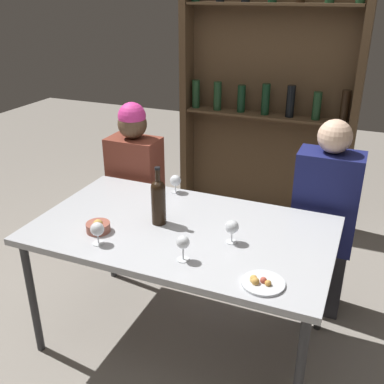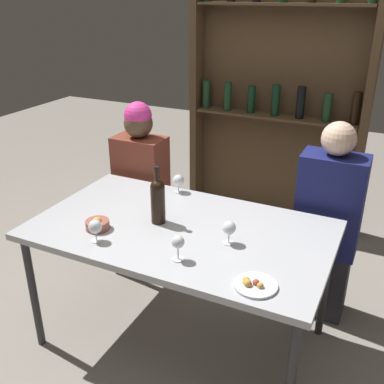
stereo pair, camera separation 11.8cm
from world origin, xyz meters
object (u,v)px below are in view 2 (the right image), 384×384
wine_glass_1 (229,229)px  seated_person_left (142,189)px  wine_bottle (157,199)px  wine_glass_3 (178,243)px  snack_bowl (98,224)px  seated_person_right (326,229)px  wine_glass_0 (95,227)px  food_plate_0 (254,285)px  wine_glass_2 (178,181)px

wine_glass_1 → seated_person_left: size_ratio=0.10×
wine_bottle → wine_glass_3: 0.39m
snack_bowl → seated_person_right: bearing=38.5°
wine_glass_0 → wine_glass_1: (0.61, 0.27, 0.00)m
food_plate_0 → seated_person_left: 1.51m
wine_bottle → seated_person_right: size_ratio=0.26×
snack_bowl → seated_person_left: size_ratio=0.10×
wine_glass_0 → snack_bowl: size_ratio=0.93×
food_plate_0 → snack_bowl: size_ratio=1.52×
wine_glass_1 → food_plate_0: (0.23, -0.29, -0.07)m
wine_glass_0 → seated_person_right: seated_person_right is taller
wine_bottle → seated_person_left: bearing=128.4°
wine_bottle → snack_bowl: 0.34m
wine_glass_1 → food_plate_0: size_ratio=0.64×
seated_person_left → seated_person_right: size_ratio=0.98×
wine_bottle → wine_glass_1: bearing=-5.2°
snack_bowl → seated_person_right: 1.36m
wine_glass_0 → food_plate_0: 0.84m
wine_glass_2 → wine_glass_3: 0.77m
seated_person_left → wine_bottle: bearing=-51.6°
seated_person_right → wine_bottle: bearing=-141.7°
wine_glass_0 → snack_bowl: wine_glass_0 is taller
snack_bowl → seated_person_right: size_ratio=0.10×
snack_bowl → seated_person_right: seated_person_right is taller
wine_glass_2 → wine_glass_3: size_ratio=0.90×
wine_bottle → food_plate_0: wine_bottle is taller
wine_glass_3 → food_plate_0: size_ratio=0.67×
wine_glass_3 → snack_bowl: size_ratio=1.02×
food_plate_0 → seated_person_right: seated_person_right is taller
wine_bottle → wine_glass_0: size_ratio=2.78×
wine_glass_2 → seated_person_right: 0.95m
wine_glass_3 → food_plate_0: (0.39, -0.05, -0.08)m
wine_glass_1 → wine_glass_3: wine_glass_3 is taller
wine_glass_3 → food_plate_0: 0.40m
wine_glass_0 → seated_person_right: bearing=43.7°
wine_glass_3 → snack_bowl: bearing=171.5°
wine_glass_3 → food_plate_0: wine_glass_3 is taller
wine_glass_2 → food_plate_0: (0.74, -0.73, -0.07)m
wine_glass_3 → seated_person_right: size_ratio=0.10×
wine_bottle → wine_glass_1: wine_bottle is taller
wine_glass_2 → snack_bowl: bearing=-105.2°
wine_glass_0 → wine_glass_3: wine_glass_3 is taller
seated_person_right → food_plate_0: bearing=-98.6°
wine_bottle → wine_glass_1: size_ratio=2.67×
wine_glass_2 → wine_glass_3: bearing=-62.8°
wine_glass_1 → wine_bottle: bearing=174.8°
wine_glass_1 → snack_bowl: (-0.68, -0.16, -0.06)m
wine_glass_1 → wine_glass_3: bearing=-123.3°
wine_glass_2 → wine_glass_1: bearing=-41.1°
wine_glass_1 → seated_person_right: 0.81m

